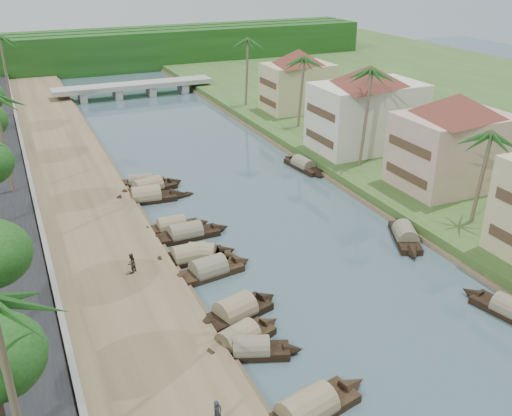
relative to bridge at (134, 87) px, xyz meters
name	(u,v)px	position (x,y,z in m)	size (l,w,h in m)	color
ground	(360,306)	(0.00, -72.00, -1.72)	(220.00, 220.00, 0.00)	#3D525B
left_bank	(91,230)	(-16.00, -52.00, -1.32)	(10.00, 180.00, 0.80)	brown
right_bank	(403,173)	(19.00, -52.00, -1.12)	(16.00, 180.00, 1.20)	#344F1F
retaining_wall	(41,229)	(-20.20, -52.00, -0.37)	(0.40, 180.00, 1.10)	slate
treeline	(104,51)	(0.00, 28.00, 2.28)	(120.00, 14.00, 8.00)	#18390F
bridge	(134,87)	(0.00, 0.00, 0.00)	(28.00, 4.00, 2.40)	gray
building_mid	(453,139)	(19.99, -58.00, 4.41)	(14.11, 14.11, 9.70)	#C9A38E
building_far	(367,107)	(18.99, -44.00, 4.66)	(15.59, 15.59, 10.20)	beige
building_distant	(298,79)	(19.99, -24.00, 4.16)	(12.62, 12.62, 9.20)	tan
sampan_2	(307,411)	(-8.78, -79.99, -1.30)	(9.37, 3.83, 2.40)	black
sampan_3	(251,350)	(-9.47, -73.85, -1.32)	(6.91, 3.77, 1.90)	black
sampan_4	(238,341)	(-9.88, -72.62, -1.31)	(7.66, 4.12, 2.16)	black
sampan_5	(235,312)	(-8.85, -69.60, -1.30)	(7.90, 3.98, 2.43)	black
sampan_6	(209,271)	(-8.63, -63.42, -1.30)	(8.03, 2.93, 2.33)	black
sampan_7	(190,257)	(-9.27, -60.61, -1.31)	(8.30, 2.12, 2.19)	black
sampan_8	(202,255)	(-8.27, -60.69, -1.31)	(6.53, 4.65, 2.07)	black
sampan_9	(186,234)	(-8.35, -56.47, -1.31)	(8.52, 1.96, 2.15)	black
sampan_10	(172,227)	(-9.07, -54.51, -1.31)	(7.38, 1.90, 2.05)	black
sampan_11	(146,197)	(-9.53, -46.75, -1.30)	(8.68, 2.73, 2.42)	black
sampan_12	(141,182)	(-9.03, -42.14, -1.32)	(7.52, 2.96, 1.82)	black
sampan_13	(148,189)	(-8.76, -44.44, -1.30)	(8.82, 3.85, 2.35)	black
sampan_15	(405,236)	(9.50, -64.83, -1.31)	(4.91, 8.08, 2.18)	black
sampan_16	(303,166)	(9.90, -44.86, -1.31)	(2.43, 8.40, 2.04)	black
canoe_1	(239,353)	(-10.19, -73.48, -1.62)	(5.31, 3.42, 0.90)	black
canoe_2	(173,198)	(-6.91, -47.32, -1.62)	(5.21, 1.68, 0.75)	black
palm_1	(487,136)	(16.00, -66.03, 7.51)	(3.20, 3.20, 9.76)	brown
palm_2	(368,72)	(15.00, -49.24, 10.08)	(3.20, 3.20, 12.42)	brown
palm_3	(301,60)	(16.00, -32.22, 8.66)	(3.20, 3.20, 10.95)	brown
palm_7	(246,41)	(14.00, -17.95, 9.35)	(3.20, 3.20, 11.67)	brown
palm_8	(0,39)	(-20.50, -10.15, 10.58)	(3.20, 3.20, 12.74)	brown
tree_6	(387,101)	(24.00, -41.11, 4.30)	(4.26, 4.26, 6.67)	#4A3B2A
person_near	(217,413)	(-13.76, -79.26, -0.13)	(0.58, 0.38, 1.58)	#23252B
person_far	(131,263)	(-14.38, -61.80, -0.11)	(0.79, 0.62, 1.63)	#302E22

